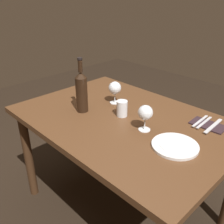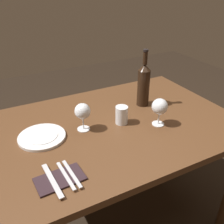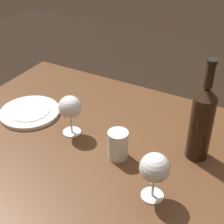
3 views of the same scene
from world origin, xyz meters
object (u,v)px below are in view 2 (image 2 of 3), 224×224
(dinner_plate, at_px, (42,137))
(fork_outer, at_px, (72,174))
(wine_glass_left, at_px, (83,112))
(fork_inner, at_px, (66,176))
(water_tumbler, at_px, (122,116))
(folded_napkin, at_px, (60,179))
(table_knife, at_px, (52,180))
(wine_glass_right, at_px, (160,107))
(wine_bottle, at_px, (144,84))

(dinner_plate, bearing_deg, fork_outer, 97.03)
(wine_glass_left, bearing_deg, fork_inner, 56.42)
(water_tumbler, distance_m, folded_napkin, 0.50)
(folded_napkin, height_order, table_knife, table_knife)
(wine_glass_left, height_order, fork_outer, wine_glass_left)
(wine_glass_right, distance_m, fork_outer, 0.57)
(fork_inner, height_order, table_knife, same)
(dinner_plate, xyz_separation_m, table_knife, (0.04, 0.32, 0.00))
(wine_bottle, xyz_separation_m, fork_outer, (0.60, 0.39, -0.12))
(wine_glass_left, xyz_separation_m, fork_outer, (0.17, 0.30, -0.09))
(wine_glass_right, xyz_separation_m, dinner_plate, (0.58, -0.16, -0.10))
(dinner_plate, xyz_separation_m, folded_napkin, (0.01, 0.32, -0.00))
(water_tumbler, bearing_deg, dinner_plate, -7.84)
(wine_bottle, height_order, folded_napkin, wine_bottle)
(dinner_plate, distance_m, folded_napkin, 0.32)
(wine_glass_right, distance_m, wine_bottle, 0.24)
(wine_bottle, relative_size, fork_inner, 1.89)
(fork_inner, distance_m, fork_outer, 0.02)
(water_tumbler, height_order, dinner_plate, water_tumbler)
(wine_bottle, relative_size, table_knife, 1.62)
(dinner_plate, height_order, fork_inner, dinner_plate)
(wine_bottle, distance_m, fork_outer, 0.73)
(folded_napkin, xyz_separation_m, table_knife, (0.03, 0.00, 0.01))
(wine_bottle, distance_m, fork_inner, 0.75)
(folded_napkin, relative_size, fork_inner, 1.08)
(fork_outer, bearing_deg, folded_napkin, 0.00)
(dinner_plate, height_order, table_knife, dinner_plate)
(dinner_plate, bearing_deg, water_tumbler, 172.16)
(fork_inner, height_order, fork_outer, same)
(wine_glass_left, distance_m, fork_inner, 0.37)
(fork_inner, bearing_deg, wine_bottle, -147.94)
(wine_glass_left, height_order, dinner_plate, wine_glass_left)
(dinner_plate, relative_size, fork_outer, 1.28)
(folded_napkin, bearing_deg, dinner_plate, -91.92)
(dinner_plate, bearing_deg, wine_glass_right, 164.55)
(wine_glass_left, height_order, wine_bottle, wine_bottle)
(wine_glass_right, distance_m, dinner_plate, 0.61)
(wine_glass_left, xyz_separation_m, table_knife, (0.25, 0.30, -0.09))
(table_knife, bearing_deg, folded_napkin, 180.00)
(dinner_plate, height_order, fork_outer, dinner_plate)
(wine_bottle, distance_m, table_knife, 0.79)
(wine_glass_left, distance_m, folded_napkin, 0.38)
(wine_bottle, xyz_separation_m, folded_napkin, (0.65, 0.39, -0.13))
(dinner_plate, distance_m, table_knife, 0.32)
(wine_glass_left, xyz_separation_m, folded_napkin, (0.22, 0.30, -0.10))
(dinner_plate, relative_size, table_knife, 1.10)
(fork_inner, bearing_deg, water_tumbler, -147.06)
(folded_napkin, xyz_separation_m, fork_inner, (-0.03, 0.00, 0.01))
(water_tumbler, distance_m, fork_inner, 0.48)
(wine_glass_right, relative_size, dinner_plate, 0.65)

